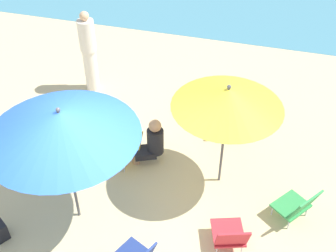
{
  "coord_description": "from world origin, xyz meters",
  "views": [
    {
      "loc": [
        1.77,
        -3.64,
        5.24
      ],
      "look_at": [
        0.3,
        1.62,
        0.7
      ],
      "focal_mm": 46.13,
      "sensor_mm": 36.0,
      "label": 1
    }
  ],
  "objects": [
    {
      "name": "beach_chair_b",
      "position": [
        -0.36,
        1.38,
        0.33
      ],
      "size": [
        0.6,
        0.63,
        0.63
      ],
      "rotation": [
        0.0,
        0.0,
        -1.98
      ],
      "color": "gold",
      "rests_on": "ground_plane"
    },
    {
      "name": "umbrella_blue",
      "position": [
        -0.66,
        0.03,
        1.79
      ],
      "size": [
        2.04,
        2.04,
        2.04
      ],
      "color": "#4C4C51",
      "rests_on": "ground_plane"
    },
    {
      "name": "beach_chair_e",
      "position": [
        1.63,
        0.03,
        0.32
      ],
      "size": [
        0.6,
        0.7,
        0.65
      ],
      "rotation": [
        0.0,
        0.0,
        1.89
      ],
      "color": "red",
      "rests_on": "ground_plane"
    },
    {
      "name": "beach_chair_c",
      "position": [
        1.13,
        2.65,
        0.31
      ],
      "size": [
        0.7,
        0.72,
        0.62
      ],
      "rotation": [
        0.0,
        0.0,
        -1.25
      ],
      "color": "red",
      "rests_on": "ground_plane"
    },
    {
      "name": "ground_plane",
      "position": [
        0.0,
        0.0,
        0.0
      ],
      "size": [
        40.0,
        40.0,
        0.0
      ],
      "primitive_type": "plane",
      "color": "#D3BC8C"
    },
    {
      "name": "person_b",
      "position": [
        0.08,
        1.45,
        0.44
      ],
      "size": [
        0.53,
        0.42,
        0.89
      ],
      "rotation": [
        0.0,
        0.0,
        3.58
      ],
      "color": "black",
      "rests_on": "ground_plane"
    },
    {
      "name": "umbrella_yellow",
      "position": [
        1.26,
        1.32,
        1.67
      ],
      "size": [
        1.63,
        1.63,
        1.89
      ],
      "color": "#4C4C51",
      "rests_on": "ground_plane"
    },
    {
      "name": "person_a",
      "position": [
        -1.78,
        3.22,
        0.87
      ],
      "size": [
        0.33,
        0.33,
        1.74
      ],
      "rotation": [
        0.0,
        0.0,
        0.54
      ],
      "color": "silver",
      "rests_on": "ground_plane"
    },
    {
      "name": "beach_chair_a",
      "position": [
        2.5,
        0.81,
        0.33
      ],
      "size": [
        0.7,
        0.7,
        0.65
      ],
      "rotation": [
        0.0,
        0.0,
        2.49
      ],
      "color": "#33934C",
      "rests_on": "ground_plane"
    }
  ]
}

